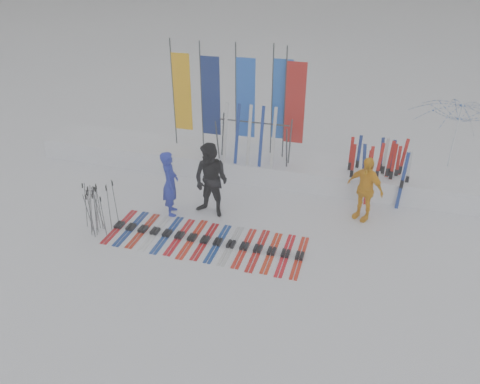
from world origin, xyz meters
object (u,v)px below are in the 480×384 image
(ski_row, at_px, (206,240))
(ski_rack, at_px, (254,136))
(person_blue, at_px, (170,183))
(person_black, at_px, (211,181))
(person_yellow, at_px, (365,189))
(tent_canopy, at_px, (454,144))

(ski_row, relative_size, ski_rack, 2.29)
(person_blue, xyz_separation_m, ski_rack, (1.52, 2.43, 0.52))
(person_black, relative_size, ski_rack, 0.95)
(ski_row, distance_m, ski_rack, 3.67)
(person_blue, distance_m, person_yellow, 4.85)
(person_blue, bearing_deg, person_black, -98.67)
(person_black, distance_m, tent_canopy, 6.92)
(tent_canopy, relative_size, ski_row, 0.59)
(ski_rack, bearing_deg, person_blue, -122.07)
(tent_canopy, bearing_deg, person_yellow, -130.26)
(person_black, distance_m, ski_rack, 2.28)
(person_black, height_order, person_yellow, person_black)
(person_yellow, xyz_separation_m, tent_canopy, (2.23, 2.64, 0.40))
(person_blue, height_order, ski_row, person_blue)
(tent_canopy, bearing_deg, ski_row, -140.00)
(person_black, height_order, tent_canopy, tent_canopy)
(person_yellow, height_order, ski_row, person_yellow)
(person_black, bearing_deg, tent_canopy, 43.06)
(person_black, bearing_deg, person_yellow, 25.91)
(tent_canopy, distance_m, ski_rack, 5.59)
(person_blue, relative_size, person_yellow, 1.02)
(person_yellow, relative_size, tent_canopy, 0.61)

